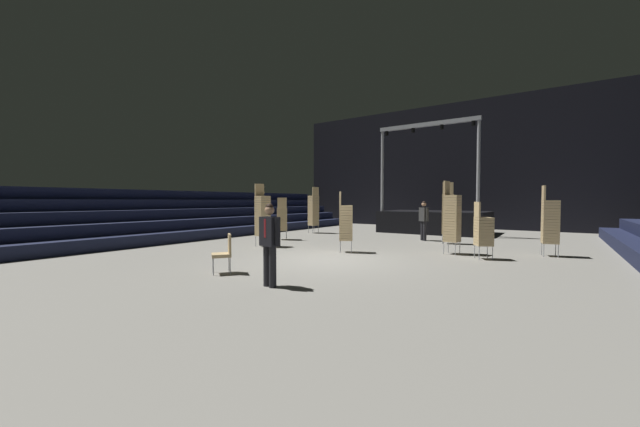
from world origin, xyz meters
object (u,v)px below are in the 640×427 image
at_px(chair_stack_rear_left, 550,221).
at_px(chair_stack_rear_centre, 313,210).
at_px(chair_stack_mid_centre, 282,219).
at_px(loose_chair_near_man, 224,251).
at_px(man_with_tie, 269,240).
at_px(chair_stack_mid_left, 452,218).
at_px(chair_stack_rear_right, 448,213).
at_px(chair_stack_mid_right, 263,215).
at_px(chair_stack_front_left, 346,222).
at_px(chair_stack_front_right, 483,230).
at_px(crew_worker_near_stage, 424,218).
at_px(stage_riser, 435,220).

bearing_deg(chair_stack_rear_left, chair_stack_rear_centre, -113.07).
distance_m(chair_stack_mid_centre, loose_chair_near_man, 7.33).
bearing_deg(chair_stack_mid_centre, loose_chair_near_man, -102.20).
xyz_separation_m(man_with_tie, chair_stack_rear_left, (4.60, 7.83, 0.16)).
xyz_separation_m(chair_stack_mid_left, chair_stack_rear_right, (-0.82, 2.73, 0.04)).
bearing_deg(chair_stack_mid_right, chair_stack_front_left, 109.50).
xyz_separation_m(chair_stack_front_right, chair_stack_rear_left, (1.63, 1.75, 0.25)).
height_order(chair_stack_mid_centre, chair_stack_rear_right, chair_stack_rear_right).
distance_m(chair_stack_mid_left, chair_stack_mid_right, 6.76).
height_order(chair_stack_mid_centre, crew_worker_near_stage, chair_stack_mid_centre).
height_order(chair_stack_front_right, chair_stack_rear_right, chair_stack_rear_right).
bearing_deg(chair_stack_mid_centre, chair_stack_front_right, -46.20).
bearing_deg(loose_chair_near_man, chair_stack_mid_centre, -23.51).
bearing_deg(stage_riser, chair_stack_front_left, -92.09).
distance_m(man_with_tie, chair_stack_front_right, 6.78).
xyz_separation_m(chair_stack_rear_left, chair_stack_rear_centre, (-10.72, 2.32, 0.13)).
height_order(chair_stack_mid_centre, chair_stack_rear_left, chair_stack_rear_left).
distance_m(chair_stack_front_left, chair_stack_mid_centre, 4.62).
relative_size(stage_riser, chair_stack_rear_right, 2.31).
bearing_deg(chair_stack_rear_left, chair_stack_mid_left, -75.86).
distance_m(man_with_tie, chair_stack_mid_right, 6.36).
xyz_separation_m(chair_stack_front_left, chair_stack_mid_centre, (-4.29, 1.72, -0.08)).
bearing_deg(chair_stack_front_right, chair_stack_mid_centre, -124.17).
bearing_deg(chair_stack_front_right, loose_chair_near_man, -69.61).
bearing_deg(chair_stack_rear_centre, chair_stack_mid_centre, -150.83).
bearing_deg(man_with_tie, chair_stack_front_left, -68.20).
relative_size(man_with_tie, chair_stack_mid_left, 0.71).
distance_m(chair_stack_front_left, loose_chair_near_man, 4.71).
bearing_deg(chair_stack_rear_right, chair_stack_rear_left, -35.46).
bearing_deg(chair_stack_rear_left, chair_stack_mid_right, -80.72).
bearing_deg(chair_stack_front_right, chair_stack_rear_right, 179.87).
distance_m(chair_stack_front_right, chair_stack_rear_right, 3.74).
xyz_separation_m(chair_stack_mid_left, chair_stack_rear_centre, (-8.07, 3.56, 0.04)).
bearing_deg(chair_stack_rear_left, chair_stack_front_right, -53.88).
xyz_separation_m(stage_riser, chair_stack_mid_left, (2.74, -7.54, 0.53)).
height_order(chair_stack_front_right, chair_stack_mid_right, chair_stack_mid_right).
distance_m(chair_stack_mid_centre, chair_stack_rear_centre, 3.51).
xyz_separation_m(chair_stack_front_right, chair_stack_rear_right, (-1.84, 3.24, 0.38)).
distance_m(chair_stack_rear_right, crew_worker_near_stage, 1.33).
distance_m(man_with_tie, chair_stack_front_left, 5.13).
distance_m(stage_riser, chair_stack_front_right, 8.89).
bearing_deg(chair_stack_front_left, crew_worker_near_stage, 138.57).
distance_m(stage_riser, chair_stack_mid_left, 8.04).
distance_m(chair_stack_front_right, chair_stack_mid_left, 1.19).
height_order(stage_riser, chair_stack_rear_right, stage_riser).
distance_m(man_with_tie, crew_worker_near_stage, 9.91).
bearing_deg(chair_stack_rear_centre, chair_stack_front_left, -118.31).
height_order(man_with_tie, chair_stack_mid_right, chair_stack_mid_right).
bearing_deg(chair_stack_mid_centre, man_with_tie, -93.03).
relative_size(chair_stack_mid_centre, chair_stack_rear_left, 0.85).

